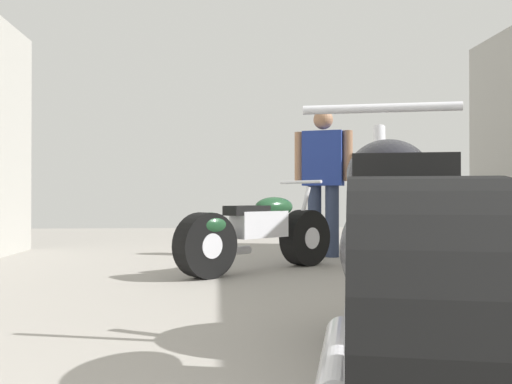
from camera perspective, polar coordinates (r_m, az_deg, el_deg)
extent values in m
plane|color=gray|center=(3.41, 4.80, -11.70)|extent=(16.64, 16.64, 0.00)
cylinder|color=black|center=(2.57, 12.68, -7.47)|extent=(0.42, 0.74, 0.70)
cylinder|color=silver|center=(2.57, 12.68, -7.47)|extent=(0.32, 0.32, 0.27)
cylinder|color=black|center=(1.02, 16.97, -18.41)|extent=(0.42, 0.74, 0.70)
cylinder|color=silver|center=(1.02, 16.97, -18.41)|extent=(0.32, 0.32, 0.27)
cube|color=silver|center=(1.77, 13.85, -4.28)|extent=(0.43, 0.74, 0.31)
ellipsoid|color=black|center=(2.00, 13.39, 1.81)|extent=(0.41, 0.62, 0.24)
cube|color=black|center=(1.57, 14.32, 1.23)|extent=(0.36, 0.57, 0.11)
ellipsoid|color=black|center=(1.03, 16.58, -5.82)|extent=(0.39, 0.54, 0.26)
cylinder|color=silver|center=(2.51, 12.72, -0.14)|extent=(0.12, 0.28, 0.64)
cylinder|color=silver|center=(2.50, 12.75, 8.43)|extent=(0.67, 0.20, 0.04)
cylinder|color=silver|center=(1.49, 8.61, -16.82)|extent=(0.24, 0.61, 0.10)
cylinder|color=black|center=(5.34, 5.09, -4.71)|extent=(0.53, 0.48, 0.53)
cylinder|color=silver|center=(5.34, 5.09, -4.71)|extent=(0.28, 0.28, 0.20)
cylinder|color=black|center=(4.52, -5.24, -5.49)|extent=(0.53, 0.48, 0.53)
cylinder|color=silver|center=(4.52, -5.24, -5.49)|extent=(0.28, 0.28, 0.20)
cube|color=silver|center=(4.90, 0.36, -3.34)|extent=(0.54, 0.49, 0.23)
ellipsoid|color=#1E4728|center=(5.02, 1.88, -1.56)|extent=(0.47, 0.44, 0.18)
cube|color=black|center=(4.79, -0.94, -1.91)|extent=(0.43, 0.39, 0.08)
ellipsoid|color=#1E4728|center=(4.53, -4.82, -3.37)|extent=(0.42, 0.40, 0.20)
cylinder|color=silver|center=(5.30, 4.85, -2.04)|extent=(0.19, 0.16, 0.48)
cylinder|color=silver|center=(5.28, 4.60, 1.03)|extent=(0.35, 0.42, 0.03)
cylinder|color=silver|center=(4.84, -2.76, -6.11)|extent=(0.40, 0.35, 0.08)
cylinder|color=#2D3851|center=(6.11, 7.85, -3.01)|extent=(0.19, 0.19, 0.78)
cylinder|color=#2D3851|center=(6.15, 6.06, -2.99)|extent=(0.19, 0.19, 0.78)
cube|color=navy|center=(6.14, 6.95, 3.44)|extent=(0.49, 0.37, 0.60)
cylinder|color=#9E7051|center=(6.09, 9.44, 3.71)|extent=(0.14, 0.14, 0.55)
cylinder|color=#9E7051|center=(6.19, 4.49, 3.64)|extent=(0.14, 0.14, 0.55)
sphere|color=#9E7051|center=(6.18, 6.94, 7.41)|extent=(0.22, 0.22, 0.22)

